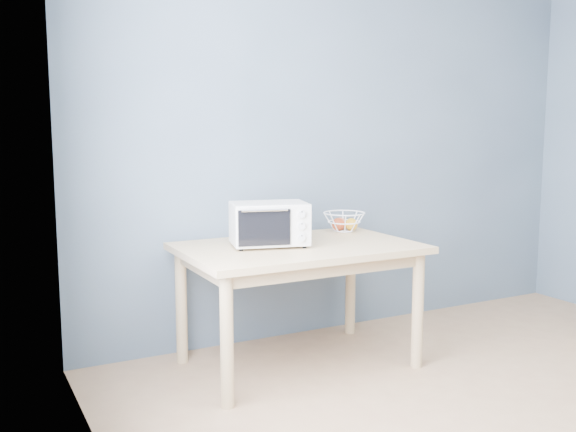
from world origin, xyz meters
TOP-DOWN VIEW (x-y plane):
  - dining_table at (-0.70, 1.70)m, footprint 1.40×0.90m
  - toaster_oven at (-0.89, 1.75)m, footprint 0.50×0.40m
  - fruit_basket at (-0.18, 2.00)m, footprint 0.35×0.35m

SIDE VIEW (x-z plane):
  - dining_table at x=-0.70m, z-range 0.27..1.02m
  - fruit_basket at x=-0.18m, z-range 0.75..0.88m
  - toaster_oven at x=-0.89m, z-range 0.76..1.02m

